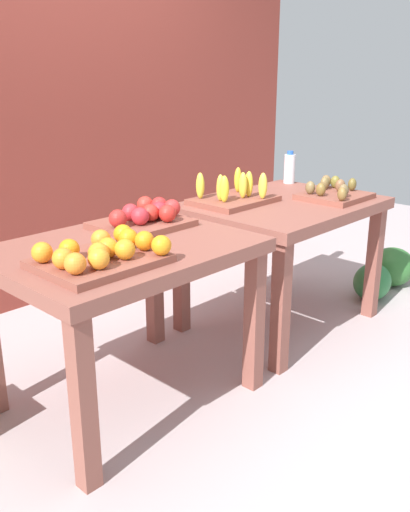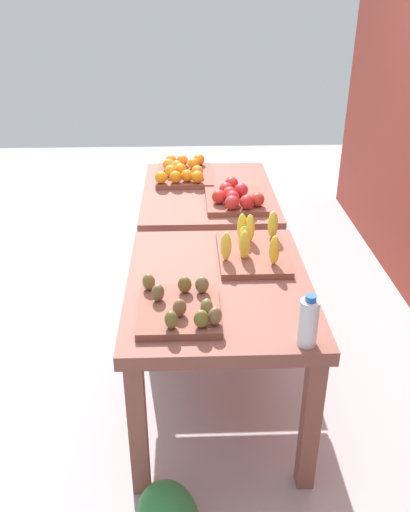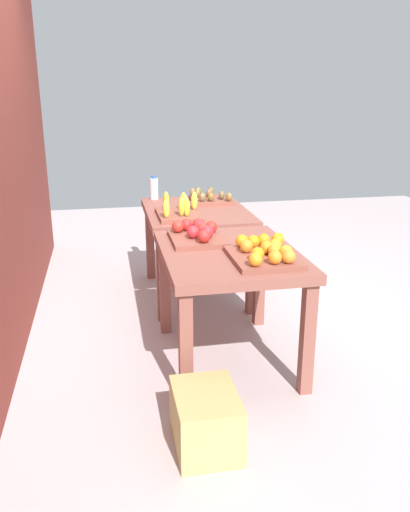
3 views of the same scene
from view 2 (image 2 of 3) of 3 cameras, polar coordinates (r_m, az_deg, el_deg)
ground_plane at (r=3.24m, az=0.72°, el=-8.76°), size 8.00×8.00×0.00m
display_table_left at (r=3.42m, az=0.33°, el=5.30°), size 1.04×0.80×0.73m
display_table_right at (r=2.43m, az=1.43°, el=-4.79°), size 1.04×0.80×0.73m
orange_bin at (r=3.57m, az=-2.32°, el=8.79°), size 0.45×0.37×0.11m
apple_bin at (r=3.14m, az=3.18°, el=6.11°), size 0.41×0.34×0.11m
banana_crate at (r=2.56m, az=4.91°, el=0.80°), size 0.44×0.32×0.17m
kiwi_bin at (r=2.14m, az=-2.51°, el=-5.38°), size 0.36×0.33×0.10m
water_bottle at (r=1.98m, az=10.76°, el=-6.78°), size 0.07×0.07×0.20m
cardboard_produce_box at (r=4.37m, az=3.81°, el=3.58°), size 0.40×0.30×0.28m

